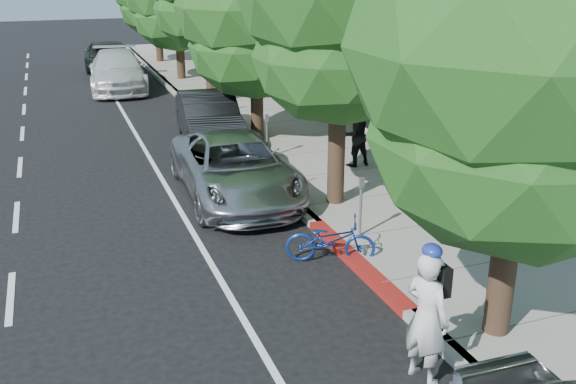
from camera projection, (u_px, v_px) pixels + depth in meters
name	position (u px, v px, depth m)	size (l,w,h in m)	color
ground	(381.00, 290.00, 11.43)	(120.00, 120.00, 0.00)	black
sidewalk	(322.00, 154.00, 19.21)	(4.60, 56.00, 0.15)	gray
curb	(249.00, 161.00, 18.46)	(0.30, 56.00, 0.15)	#9E998E
curb_red_segment	(357.00, 263.00, 12.29)	(0.32, 4.00, 0.15)	maroon
storefront_building	(384.00, 8.00, 29.25)	(10.00, 36.00, 7.00)	beige
street_tree_0	(530.00, 54.00, 8.48)	(5.05, 5.05, 7.29)	black
street_tree_2	(255.00, 9.00, 19.12)	(4.88, 4.88, 6.97)	black
cyclist	(427.00, 318.00, 8.68)	(0.71, 0.47, 1.95)	silver
bicycle	(330.00, 240.00, 12.35)	(0.60, 1.73, 0.91)	navy
silver_suv	(235.00, 168.00, 15.65)	(2.49, 5.40, 1.50)	#A7A7AC
dark_sedan	(209.00, 118.00, 20.38)	(1.69, 4.83, 1.59)	black
white_pickup	(118.00, 71.00, 28.84)	(2.40, 5.90, 1.71)	silver
dark_suv_far	(110.00, 59.00, 31.84)	(2.17, 5.38, 1.83)	black
pedestrian	(355.00, 135.00, 17.59)	(0.85, 0.66, 1.74)	black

